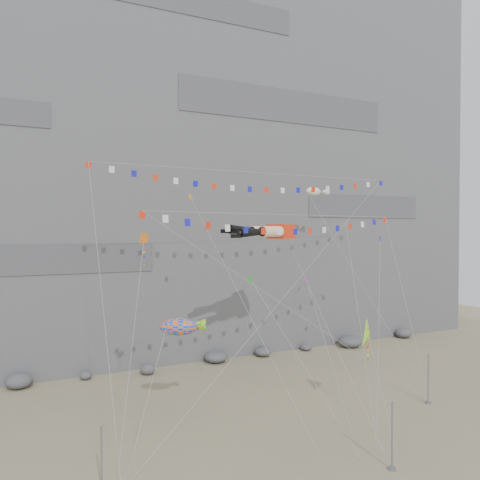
{
  "coord_description": "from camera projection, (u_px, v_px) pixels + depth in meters",
  "views": [
    {
      "loc": [
        -19.98,
        -31.22,
        14.85
      ],
      "look_at": [
        -0.83,
        9.0,
        13.91
      ],
      "focal_mm": 35.0,
      "sensor_mm": 36.0,
      "label": 1
    }
  ],
  "objects": [
    {
      "name": "talus_boulders",
      "position": [
        216.0,
        357.0,
        52.41
      ],
      "size": [
        60.0,
        3.0,
        1.2
      ],
      "primitive_type": null,
      "color": "#5A595E",
      "rests_on": "ground"
    },
    {
      "name": "anchor_pole_center",
      "position": [
        392.0,
        436.0,
        28.89
      ],
      "size": [
        0.12,
        0.12,
        4.25
      ],
      "primitive_type": "cylinder",
      "color": "gray",
      "rests_on": "ground"
    },
    {
      "name": "cliff",
      "position": [
        175.0,
        158.0,
        65.44
      ],
      "size": [
        80.0,
        28.0,
        50.0
      ],
      "primitive_type": "cube",
      "color": "slate",
      "rests_on": "ground"
    },
    {
      "name": "blimp_windsock",
      "position": [
        314.0,
        192.0,
        52.32
      ],
      "size": [
        3.77,
        16.49,
        24.58
      ],
      "color": "#F3EBC8",
      "rests_on": "ground"
    },
    {
      "name": "small_kite_b",
      "position": [
        307.0,
        283.0,
        44.54
      ],
      "size": [
        4.57,
        12.6,
        15.96
      ],
      "color": "#B321C2",
      "rests_on": "ground"
    },
    {
      "name": "flag_banner_upper",
      "position": [
        258.0,
        173.0,
        45.7
      ],
      "size": [
        32.28,
        14.89,
        29.66
      ],
      "color": "red",
      "rests_on": "ground"
    },
    {
      "name": "small_kite_a",
      "position": [
        193.0,
        202.0,
        40.64
      ],
      "size": [
        4.99,
        13.61,
        22.4
      ],
      "color": "orange",
      "rests_on": "ground"
    },
    {
      "name": "legs_kite",
      "position": [
        265.0,
        232.0,
        43.05
      ],
      "size": [
        7.77,
        16.94,
        21.42
      ],
      "rotation": [
        0.0,
        0.0,
        0.28
      ],
      "color": "red",
      "rests_on": "ground"
    },
    {
      "name": "small_kite_c",
      "position": [
        252.0,
        282.0,
        36.21
      ],
      "size": [
        4.07,
        9.62,
        14.68
      ],
      "color": "green",
      "rests_on": "ground"
    },
    {
      "name": "flag_banner_lower",
      "position": [
        288.0,
        215.0,
        40.17
      ],
      "size": [
        26.48,
        8.01,
        20.27
      ],
      "color": "red",
      "rests_on": "ground"
    },
    {
      "name": "anchor_pole_left",
      "position": [
        101.0,
        458.0,
        26.66
      ],
      "size": [
        0.12,
        0.12,
        3.67
      ],
      "primitive_type": "cylinder",
      "color": "gray",
      "rests_on": "ground"
    },
    {
      "name": "small_kite_d",
      "position": [
        346.0,
        226.0,
        47.92
      ],
      "size": [
        8.81,
        14.51,
        22.46
      ],
      "color": "yellow",
      "rests_on": "ground"
    },
    {
      "name": "small_kite_e",
      "position": [
        380.0,
        242.0,
        44.57
      ],
      "size": [
        8.45,
        9.06,
        18.11
      ],
      "color": "#1517BD",
      "rests_on": "ground"
    },
    {
      "name": "harlequin_kite",
      "position": [
        144.0,
        239.0,
        33.86
      ],
      "size": [
        3.86,
        6.31,
        15.52
      ],
      "color": "red",
      "rests_on": "ground"
    },
    {
      "name": "fish_windsock",
      "position": [
        179.0,
        327.0,
        35.36
      ],
      "size": [
        7.13,
        6.85,
        10.52
      ],
      "color": "orange",
      "rests_on": "ground"
    },
    {
      "name": "ground",
      "position": [
        298.0,
        417.0,
        37.08
      ],
      "size": [
        120.0,
        120.0,
        0.0
      ],
      "primitive_type": "plane",
      "color": "gray",
      "rests_on": "ground"
    },
    {
      "name": "anchor_pole_right",
      "position": [
        428.0,
        378.0,
        39.98
      ],
      "size": [
        0.12,
        0.12,
        4.32
      ],
      "primitive_type": "cylinder",
      "color": "gray",
      "rests_on": "ground"
    },
    {
      "name": "delta_kite",
      "position": [
        368.0,
        334.0,
        37.15
      ],
      "size": [
        3.28,
        6.0,
        8.84
      ],
      "color": "#FFE80D",
      "rests_on": "ground"
    }
  ]
}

